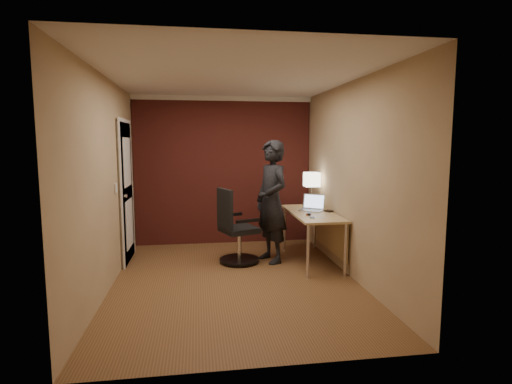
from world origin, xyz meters
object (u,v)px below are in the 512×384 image
at_px(mouse, 309,214).
at_px(phone, 312,217).
at_px(office_chair, 235,231).
at_px(desk, 317,221).
at_px(desk_lamp, 312,180).
at_px(person, 272,202).
at_px(laptop, 312,206).
at_px(wallet, 329,211).

relative_size(mouse, phone, 0.87).
bearing_deg(office_chair, mouse, -16.84).
distance_m(desk, desk_lamp, 0.76).
height_order(office_chair, person, person).
bearing_deg(desk_lamp, phone, -105.51).
relative_size(desk_lamp, laptop, 1.28).
bearing_deg(phone, wallet, 57.84).
relative_size(desk_lamp, mouse, 5.35).
distance_m(phone, person, 0.71).
bearing_deg(desk_lamp, mouse, -108.94).
distance_m(desk, phone, 0.47).
bearing_deg(mouse, phone, -69.42).
height_order(desk, office_chair, office_chair).
height_order(phone, person, person).
xyz_separation_m(mouse, phone, (-0.00, -0.19, -0.01)).
bearing_deg(office_chair, laptop, 4.21).
height_order(phone, office_chair, office_chair).
bearing_deg(desk, desk_lamp, 82.46).
bearing_deg(desk_lamp, person, -149.61).
relative_size(desk, person, 0.85).
distance_m(phone, office_chair, 1.14).
bearing_deg(desk, office_chair, 175.89).
bearing_deg(desk, wallet, 0.90).
height_order(laptop, person, person).
bearing_deg(mouse, desk_lamp, 92.91).
bearing_deg(laptop, mouse, -113.21).
height_order(laptop, office_chair, office_chair).
bearing_deg(desk, mouse, -130.69).
bearing_deg(wallet, person, 172.64).
relative_size(phone, wallet, 1.05).
bearing_deg(mouse, office_chair, -174.98).
distance_m(desk_lamp, laptop, 0.51).
height_order(mouse, person, person).
bearing_deg(laptop, desk_lamp, 75.91).
bearing_deg(wallet, desk, -179.10).
bearing_deg(wallet, laptop, 139.63).
relative_size(desk_lamp, person, 0.30).
height_order(laptop, mouse, laptop).
distance_m(desk_lamp, office_chair, 1.49).
bearing_deg(phone, desk, 74.61).
relative_size(phone, person, 0.07).
relative_size(desk, mouse, 15.00).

